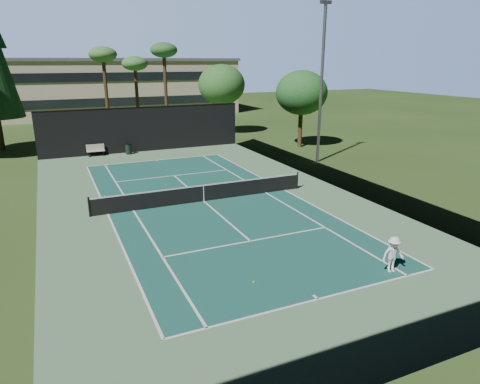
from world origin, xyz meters
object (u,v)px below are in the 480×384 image
(tennis_ball_a, at_px, (254,282))
(tennis_ball_b, at_px, (166,185))
(tennis_ball_c, at_px, (190,191))
(trash_bin, at_px, (128,149))
(tennis_net, at_px, (204,192))
(tennis_ball_d, at_px, (105,196))
(park_bench, at_px, (96,150))
(player, at_px, (393,254))

(tennis_ball_a, relative_size, tennis_ball_b, 1.28)
(tennis_ball_c, distance_m, trash_bin, 13.11)
(tennis_net, height_order, tennis_ball_d, tennis_net)
(tennis_ball_d, relative_size, trash_bin, 0.08)
(tennis_ball_c, xyz_separation_m, tennis_ball_d, (-5.09, 1.12, 0.00))
(tennis_ball_c, relative_size, trash_bin, 0.07)
(tennis_ball_b, distance_m, tennis_ball_c, 2.23)
(tennis_ball_c, bearing_deg, tennis_net, -86.54)
(tennis_ball_c, bearing_deg, tennis_ball_a, -96.53)
(tennis_net, height_order, tennis_ball_c, tennis_net)
(park_bench, bearing_deg, tennis_ball_d, -93.98)
(tennis_ball_d, bearing_deg, tennis_ball_a, -74.48)
(tennis_ball_b, distance_m, park_bench, 11.93)
(tennis_net, distance_m, park_bench, 16.32)
(trash_bin, bearing_deg, park_bench, 170.90)
(player, distance_m, tennis_ball_a, 5.58)
(tennis_ball_c, xyz_separation_m, trash_bin, (-1.49, 13.02, 0.44))
(tennis_net, distance_m, tennis_ball_b, 4.42)
(tennis_net, bearing_deg, park_bench, 105.52)
(tennis_net, relative_size, tennis_ball_c, 186.44)
(tennis_ball_d, bearing_deg, player, -58.38)
(tennis_ball_d, height_order, trash_bin, trash_bin)
(tennis_ball_a, bearing_deg, trash_bin, 90.22)
(tennis_net, distance_m, tennis_ball_d, 6.25)
(player, height_order, tennis_ball_a, player)
(park_bench, bearing_deg, player, -73.14)
(tennis_ball_b, xyz_separation_m, tennis_ball_c, (1.06, -1.96, 0.00))
(tennis_ball_a, distance_m, tennis_ball_d, 13.80)
(tennis_ball_a, height_order, tennis_ball_d, same)
(tennis_ball_b, xyz_separation_m, park_bench, (-3.17, 11.49, 0.52))
(player, xyz_separation_m, tennis_ball_a, (-5.36, 1.40, -0.70))
(tennis_ball_a, height_order, park_bench, park_bench)
(player, xyz_separation_m, tennis_ball_b, (-5.02, 15.54, -0.71))
(player, bearing_deg, tennis_ball_c, 115.33)
(tennis_ball_c, bearing_deg, tennis_ball_b, 118.32)
(tennis_ball_b, relative_size, park_bench, 0.04)
(player, xyz_separation_m, trash_bin, (-5.46, 26.60, -0.26))
(tennis_ball_d, bearing_deg, tennis_ball_b, 11.82)
(tennis_ball_a, bearing_deg, tennis_ball_b, 88.63)
(tennis_ball_d, distance_m, trash_bin, 12.44)
(player, relative_size, park_bench, 0.98)
(player, distance_m, tennis_ball_b, 16.35)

